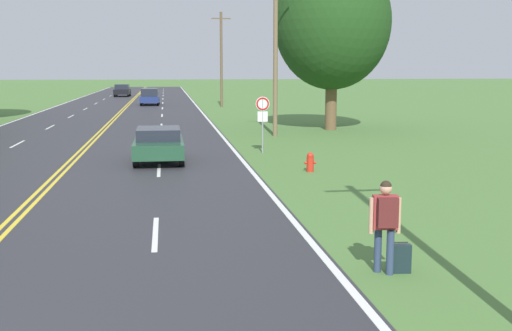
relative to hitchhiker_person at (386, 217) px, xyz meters
name	(u,v)px	position (x,y,z in m)	size (l,w,h in m)	color
hitchhiker_person	(386,217)	(0.00, 0.00, 0.00)	(0.57, 0.43, 1.69)	navy
suitcase	(400,259)	(0.30, 0.02, -0.77)	(0.39, 0.18, 0.57)	#19282D
fire_hydrant	(310,162)	(1.23, 11.34, -0.68)	(0.41, 0.25, 0.69)	red
traffic_sign	(263,111)	(0.31, 16.57, 0.79)	(0.60, 0.10, 2.43)	gray
utility_pole_midground	(275,51)	(2.02, 23.32, 3.49)	(1.80, 0.24, 8.73)	brown
utility_pole_far	(221,58)	(1.46, 49.98, 3.51)	(1.80, 0.24, 8.77)	brown
tree_mid_treeline	(332,22)	(5.90, 26.42, 5.22)	(6.79, 6.79, 10.18)	brown
car_dark_green_sedan_nearest	(159,144)	(-4.10, 14.56, -0.32)	(1.89, 4.10, 1.32)	black
car_dark_blue_van_approaching	(150,96)	(-5.33, 54.11, -0.17)	(1.87, 4.76, 1.64)	black
car_black_sedan_mid_near	(122,90)	(-9.28, 74.00, -0.23)	(2.02, 4.27, 1.57)	black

